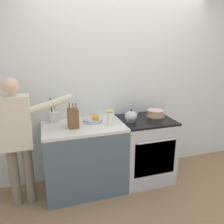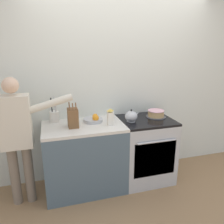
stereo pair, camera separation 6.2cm
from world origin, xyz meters
name	(u,v)px [view 1 (the left image)]	position (x,y,z in m)	size (l,w,h in m)	color
ground_plane	(136,193)	(0.00, 0.00, 0.00)	(16.00, 16.00, 0.00)	#93704C
wall_back	(120,86)	(0.00, 0.66, 1.30)	(8.00, 0.04, 2.60)	silver
counter_cabinet	(85,157)	(-0.60, 0.32, 0.45)	(1.01, 0.64, 0.89)	#4C6070
stove_range	(144,149)	(0.25, 0.32, 0.45)	(0.70, 0.68, 0.89)	#B7BABF
layer_cake	(155,114)	(0.42, 0.37, 0.94)	(0.28, 0.28, 0.10)	#4C4C51
tea_kettle	(131,116)	(0.02, 0.29, 0.96)	(0.20, 0.16, 0.16)	#B7BABF
knife_block	(73,118)	(-0.73, 0.29, 1.01)	(0.12, 0.15, 0.32)	brown
utensil_crock	(54,116)	(-0.94, 0.55, 0.97)	(0.12, 0.12, 0.34)	silver
fruit_bowl	(93,119)	(-0.46, 0.41, 0.93)	(0.25, 0.25, 0.11)	#B7BABF
milk_carton	(110,117)	(-0.28, 0.23, 1.00)	(0.07, 0.07, 0.21)	white
person_baker	(17,133)	(-1.36, 0.24, 0.91)	(0.90, 0.20, 1.53)	#7A6B5B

